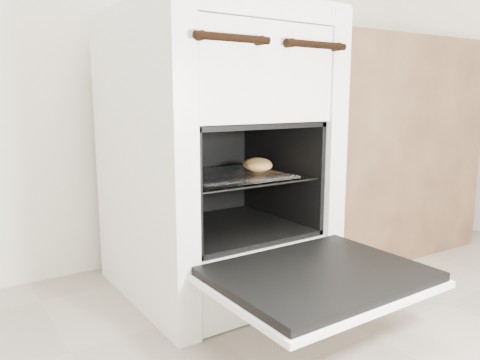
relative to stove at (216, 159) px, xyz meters
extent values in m
cube|color=white|center=(0.00, 0.01, 0.01)|extent=(0.56, 0.59, 0.85)
cylinder|color=black|center=(-0.13, -0.30, 0.32)|extent=(0.20, 0.02, 0.02)
cylinder|color=black|center=(0.13, -0.30, 0.32)|extent=(0.20, 0.02, 0.02)
cube|color=black|center=(0.00, -0.47, -0.22)|extent=(0.48, 0.37, 0.02)
cube|color=white|center=(0.00, -0.47, -0.24)|extent=(0.50, 0.39, 0.01)
cylinder|color=black|center=(-0.20, -0.06, -0.05)|extent=(0.01, 0.39, 0.01)
cylinder|color=black|center=(0.20, -0.06, -0.05)|extent=(0.01, 0.39, 0.01)
cylinder|color=black|center=(0.00, -0.25, -0.05)|extent=(0.40, 0.01, 0.01)
cylinder|color=black|center=(0.00, 0.12, -0.05)|extent=(0.40, 0.01, 0.01)
cylinder|color=black|center=(-0.17, -0.06, -0.05)|extent=(0.01, 0.37, 0.01)
cylinder|color=black|center=(-0.11, -0.06, -0.05)|extent=(0.01, 0.37, 0.01)
cylinder|color=black|center=(-0.06, -0.06, -0.05)|extent=(0.01, 0.37, 0.01)
cylinder|color=black|center=(0.00, -0.06, -0.05)|extent=(0.01, 0.37, 0.01)
cylinder|color=black|center=(0.06, -0.06, -0.05)|extent=(0.01, 0.37, 0.01)
cylinder|color=black|center=(0.11, -0.06, -0.05)|extent=(0.01, 0.37, 0.01)
cylinder|color=black|center=(0.17, -0.06, -0.05)|extent=(0.01, 0.37, 0.01)
cube|color=white|center=(0.00, -0.08, -0.04)|extent=(0.32, 0.28, 0.01)
ellipsoid|color=tan|center=(0.11, -0.07, -0.02)|extent=(0.11, 0.11, 0.04)
ellipsoid|color=tan|center=(0.12, -0.06, -0.02)|extent=(0.11, 0.11, 0.04)
ellipsoid|color=tan|center=(0.10, -0.09, -0.02)|extent=(0.10, 0.10, 0.04)
cube|color=brown|center=(0.72, 0.08, -0.01)|extent=(0.85, 0.58, 0.82)
camera|label=1|loc=(-0.74, -1.24, 0.19)|focal=35.00mm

